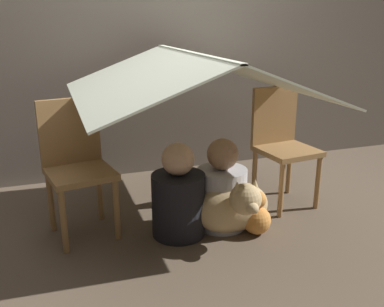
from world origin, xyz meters
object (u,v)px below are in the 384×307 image
object	(u,v)px
chair_right	(282,141)
dog	(234,206)
chair_left	(77,162)
person_front	(178,198)
person_second	(222,191)

from	to	relation	value
chair_right	dog	bearing A→B (deg)	-152.84
chair_left	person_front	size ratio (longest dim) A/B	1.41
chair_right	dog	size ratio (longest dim) A/B	1.71
dog	chair_right	bearing A→B (deg)	34.44
chair_left	person_second	bearing A→B (deg)	-26.12
chair_left	chair_right	bearing A→B (deg)	-11.23
person_second	dog	distance (m)	0.14
chair_right	chair_left	bearing A→B (deg)	172.75
chair_left	person_second	size ratio (longest dim) A/B	1.42
dog	person_second	bearing A→B (deg)	103.38
person_front	person_second	world-z (taller)	person_front
chair_left	person_front	bearing A→B (deg)	-34.86
person_front	person_second	distance (m)	0.30
chair_left	chair_right	world-z (taller)	same
person_front	chair_left	bearing A→B (deg)	156.40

